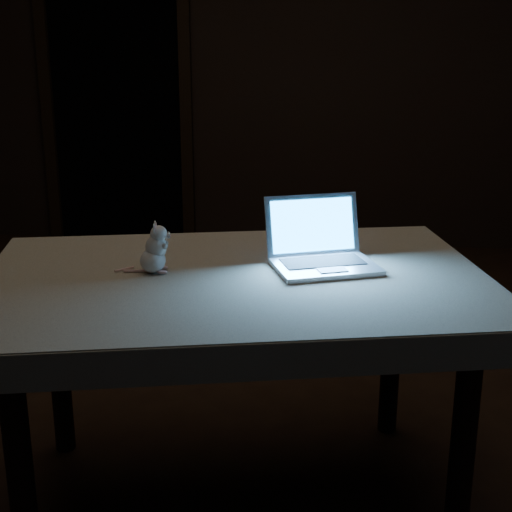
# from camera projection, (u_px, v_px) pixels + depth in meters

# --- Properties ---
(floor) EXTENTS (5.00, 5.00, 0.00)m
(floor) POSITION_uv_depth(u_px,v_px,m) (226.00, 415.00, 2.92)
(floor) COLOR black
(floor) RESTS_ON ground
(back_wall) EXTENTS (4.50, 0.04, 2.60)m
(back_wall) POSITION_uv_depth(u_px,v_px,m) (276.00, 54.00, 4.92)
(back_wall) COLOR black
(back_wall) RESTS_ON ground
(doorway) EXTENTS (1.06, 0.36, 2.13)m
(doorway) POSITION_uv_depth(u_px,v_px,m) (116.00, 89.00, 5.09)
(doorway) COLOR black
(doorway) RESTS_ON back_wall
(table) EXTENTS (1.55, 1.17, 0.75)m
(table) POSITION_uv_depth(u_px,v_px,m) (237.00, 391.00, 2.32)
(table) COLOR black
(table) RESTS_ON floor
(tablecloth) EXTENTS (1.67, 1.29, 0.10)m
(tablecloth) POSITION_uv_depth(u_px,v_px,m) (215.00, 283.00, 2.28)
(tablecloth) COLOR beige
(tablecloth) RESTS_ON table
(laptop) EXTENTS (0.38, 0.36, 0.21)m
(laptop) POSITION_uv_depth(u_px,v_px,m) (326.00, 237.00, 2.23)
(laptop) COLOR silver
(laptop) RESTS_ON tablecloth
(plush_mouse) EXTENTS (0.12, 0.12, 0.15)m
(plush_mouse) POSITION_uv_depth(u_px,v_px,m) (152.00, 248.00, 2.21)
(plush_mouse) COLOR silver
(plush_mouse) RESTS_ON tablecloth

